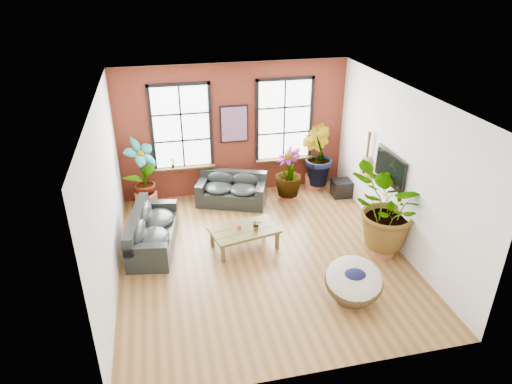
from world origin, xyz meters
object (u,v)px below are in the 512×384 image
sofa_back (232,190)px  sofa_left (151,232)px  coffee_table (244,231)px  papasan_chair (354,281)px

sofa_back → sofa_left: size_ratio=0.88×
coffee_table → papasan_chair: size_ratio=1.17×
sofa_left → papasan_chair: (3.64, -2.66, 0.04)m
sofa_left → papasan_chair: bearing=-116.8°
sofa_left → papasan_chair: 4.51m
papasan_chair → sofa_left: bearing=161.8°
sofa_back → sofa_left: 2.69m
sofa_back → papasan_chair: bearing=-49.6°
sofa_left → sofa_back: bearing=-42.4°
sofa_back → sofa_left: bearing=-120.8°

